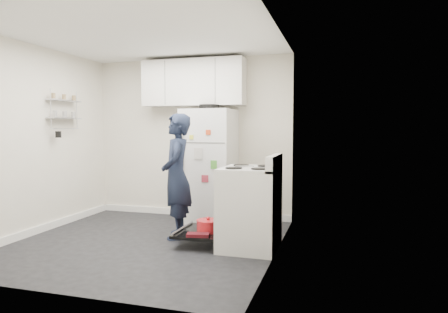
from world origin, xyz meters
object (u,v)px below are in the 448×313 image
(refrigerator, at_px, (209,166))
(electric_range, at_px, (249,208))
(open_oven_door, at_px, (204,229))
(person, at_px, (177,176))

(refrigerator, bearing_deg, electric_range, -52.33)
(open_oven_door, bearing_deg, refrigerator, 105.05)
(open_oven_door, relative_size, person, 0.44)
(open_oven_door, bearing_deg, electric_range, 1.59)
(refrigerator, bearing_deg, person, -98.68)
(open_oven_door, relative_size, refrigerator, 0.40)
(person, bearing_deg, electric_range, 61.29)
(electric_range, distance_m, open_oven_door, 0.62)
(refrigerator, height_order, person, refrigerator)
(electric_range, height_order, refrigerator, refrigerator)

